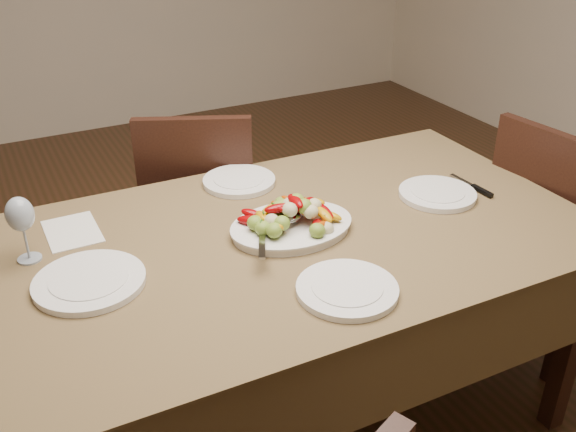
{
  "coord_description": "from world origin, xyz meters",
  "views": [
    {
      "loc": [
        -0.98,
        -1.67,
        1.72
      ],
      "look_at": [
        -0.22,
        -0.21,
        0.82
      ],
      "focal_mm": 40.0,
      "sensor_mm": 36.0,
      "label": 1
    }
  ],
  "objects_px": {
    "chair_far": "(203,212)",
    "plate_left": "(89,282)",
    "plate_near": "(347,290)",
    "wine_glass": "(23,228)",
    "dining_table": "(288,335)",
    "plate_far": "(239,181)",
    "serving_platter": "(292,228)",
    "chair_right": "(561,238)",
    "plate_right": "(437,194)"
  },
  "relations": [
    {
      "from": "serving_platter",
      "to": "plate_near",
      "type": "bearing_deg",
      "value": -93.14
    },
    {
      "from": "plate_far",
      "to": "plate_near",
      "type": "bearing_deg",
      "value": -91.03
    },
    {
      "from": "plate_right",
      "to": "chair_far",
      "type": "bearing_deg",
      "value": 126.25
    },
    {
      "from": "chair_right",
      "to": "plate_right",
      "type": "xyz_separation_m",
      "value": [
        -0.58,
        0.07,
        0.29
      ]
    },
    {
      "from": "plate_left",
      "to": "wine_glass",
      "type": "height_order",
      "value": "wine_glass"
    },
    {
      "from": "plate_right",
      "to": "wine_glass",
      "type": "distance_m",
      "value": 1.28
    },
    {
      "from": "chair_far",
      "to": "plate_left",
      "type": "relative_size",
      "value": 3.26
    },
    {
      "from": "wine_glass",
      "to": "chair_far",
      "type": "bearing_deg",
      "value": 38.05
    },
    {
      "from": "dining_table",
      "to": "wine_glass",
      "type": "relative_size",
      "value": 8.98
    },
    {
      "from": "plate_near",
      "to": "wine_glass",
      "type": "height_order",
      "value": "wine_glass"
    },
    {
      "from": "chair_far",
      "to": "chair_right",
      "type": "height_order",
      "value": "same"
    },
    {
      "from": "dining_table",
      "to": "plate_near",
      "type": "relative_size",
      "value": 6.97
    },
    {
      "from": "chair_far",
      "to": "plate_far",
      "type": "relative_size",
      "value": 3.81
    },
    {
      "from": "chair_far",
      "to": "serving_platter",
      "type": "height_order",
      "value": "chair_far"
    },
    {
      "from": "plate_far",
      "to": "serving_platter",
      "type": "bearing_deg",
      "value": -89.13
    },
    {
      "from": "chair_far",
      "to": "plate_left",
      "type": "distance_m",
      "value": 0.99
    },
    {
      "from": "dining_table",
      "to": "plate_left",
      "type": "xyz_separation_m",
      "value": [
        -0.58,
        0.01,
        0.39
      ]
    },
    {
      "from": "dining_table",
      "to": "plate_right",
      "type": "distance_m",
      "value": 0.68
    },
    {
      "from": "chair_far",
      "to": "serving_platter",
      "type": "xyz_separation_m",
      "value": [
        0.02,
        -0.74,
        0.3
      ]
    },
    {
      "from": "plate_left",
      "to": "plate_right",
      "type": "height_order",
      "value": "same"
    },
    {
      "from": "chair_right",
      "to": "chair_far",
      "type": "bearing_deg",
      "value": 48.08
    },
    {
      "from": "wine_glass",
      "to": "plate_near",
      "type": "bearing_deg",
      "value": -37.64
    },
    {
      "from": "serving_platter",
      "to": "plate_near",
      "type": "height_order",
      "value": "serving_platter"
    },
    {
      "from": "serving_platter",
      "to": "plate_right",
      "type": "relative_size",
      "value": 1.44
    },
    {
      "from": "dining_table",
      "to": "wine_glass",
      "type": "distance_m",
      "value": 0.88
    },
    {
      "from": "chair_right",
      "to": "plate_left",
      "type": "height_order",
      "value": "chair_right"
    },
    {
      "from": "chair_right",
      "to": "plate_far",
      "type": "height_order",
      "value": "chair_right"
    },
    {
      "from": "wine_glass",
      "to": "dining_table",
      "type": "bearing_deg",
      "value": -16.39
    },
    {
      "from": "dining_table",
      "to": "serving_platter",
      "type": "distance_m",
      "value": 0.39
    },
    {
      "from": "serving_platter",
      "to": "dining_table",
      "type": "bearing_deg",
      "value": -152.12
    },
    {
      "from": "dining_table",
      "to": "serving_platter",
      "type": "bearing_deg",
      "value": 27.88
    },
    {
      "from": "dining_table",
      "to": "plate_right",
      "type": "xyz_separation_m",
      "value": [
        0.55,
        -0.01,
        0.39
      ]
    },
    {
      "from": "chair_right",
      "to": "plate_near",
      "type": "xyz_separation_m",
      "value": [
        -1.14,
        -0.26,
        0.29
      ]
    },
    {
      "from": "plate_left",
      "to": "wine_glass",
      "type": "relative_size",
      "value": 1.42
    },
    {
      "from": "plate_near",
      "to": "wine_glass",
      "type": "distance_m",
      "value": 0.89
    },
    {
      "from": "serving_platter",
      "to": "chair_right",
      "type": "bearing_deg",
      "value": -4.41
    },
    {
      "from": "plate_far",
      "to": "wine_glass",
      "type": "bearing_deg",
      "value": -165.86
    },
    {
      "from": "chair_right",
      "to": "plate_right",
      "type": "distance_m",
      "value": 0.65
    },
    {
      "from": "chair_far",
      "to": "plate_near",
      "type": "relative_size",
      "value": 3.6
    },
    {
      "from": "plate_left",
      "to": "plate_far",
      "type": "height_order",
      "value": "same"
    },
    {
      "from": "chair_right",
      "to": "dining_table",
      "type": "bearing_deg",
      "value": 80.3
    },
    {
      "from": "chair_right",
      "to": "plate_right",
      "type": "relative_size",
      "value": 3.75
    },
    {
      "from": "wine_glass",
      "to": "plate_left",
      "type": "bearing_deg",
      "value": -58.7
    },
    {
      "from": "plate_far",
      "to": "wine_glass",
      "type": "height_order",
      "value": "wine_glass"
    },
    {
      "from": "plate_right",
      "to": "wine_glass",
      "type": "bearing_deg",
      "value": 170.36
    },
    {
      "from": "dining_table",
      "to": "plate_near",
      "type": "bearing_deg",
      "value": -90.4
    },
    {
      "from": "serving_platter",
      "to": "chair_far",
      "type": "bearing_deg",
      "value": 91.54
    },
    {
      "from": "plate_far",
      "to": "plate_near",
      "type": "xyz_separation_m",
      "value": [
        -0.01,
        -0.72,
        0.0
      ]
    },
    {
      "from": "plate_left",
      "to": "wine_glass",
      "type": "distance_m",
      "value": 0.25
    },
    {
      "from": "dining_table",
      "to": "plate_near",
      "type": "height_order",
      "value": "plate_near"
    }
  ]
}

